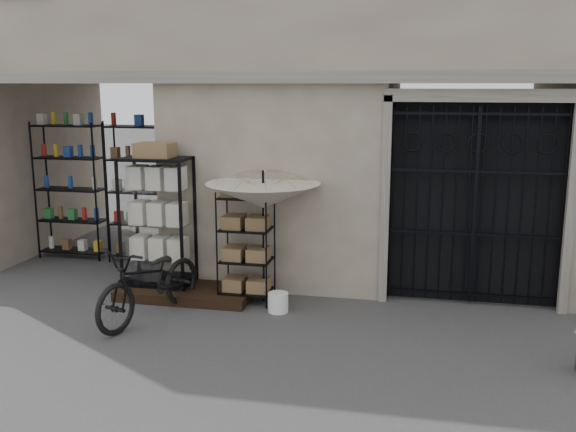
% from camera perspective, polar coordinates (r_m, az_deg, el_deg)
% --- Properties ---
extents(ground, '(80.00, 80.00, 0.00)m').
position_cam_1_polar(ground, '(7.87, 3.65, -11.97)').
color(ground, black).
rests_on(ground, ground).
extents(main_building, '(14.00, 4.00, 9.00)m').
position_cam_1_polar(main_building, '(11.27, 7.12, 18.45)').
color(main_building, tan).
rests_on(main_building, ground).
extents(shop_recess, '(3.00, 1.70, 3.00)m').
position_cam_1_polar(shop_recess, '(11.49, -16.85, 2.90)').
color(shop_recess, black).
rests_on(shop_recess, ground).
extents(shop_shelving, '(2.70, 0.50, 2.50)m').
position_cam_1_polar(shop_shelving, '(11.99, -15.85, 2.09)').
color(shop_shelving, black).
rests_on(shop_shelving, ground).
extents(iron_gate, '(2.50, 0.21, 3.00)m').
position_cam_1_polar(iron_gate, '(9.59, 16.21, 1.27)').
color(iron_gate, black).
rests_on(iron_gate, ground).
extents(step_platform, '(2.00, 0.90, 0.15)m').
position_cam_1_polar(step_platform, '(9.84, -9.03, -6.72)').
color(step_platform, black).
rests_on(step_platform, ground).
extents(display_cabinet, '(0.98, 0.63, 2.10)m').
position_cam_1_polar(display_cabinet, '(9.87, -11.48, -1.05)').
color(display_cabinet, black).
rests_on(display_cabinet, step_platform).
extents(wire_rack, '(0.88, 0.77, 1.66)m').
position_cam_1_polar(wire_rack, '(9.37, -3.73, -2.82)').
color(wire_rack, black).
rests_on(wire_rack, ground).
extents(market_umbrella, '(1.73, 1.75, 2.34)m').
position_cam_1_polar(market_umbrella, '(9.14, -2.23, 2.43)').
color(market_umbrella, black).
rests_on(market_umbrella, ground).
extents(white_bucket, '(0.36, 0.36, 0.28)m').
position_cam_1_polar(white_bucket, '(9.10, -0.88, -7.69)').
color(white_bucket, white).
rests_on(white_bucket, ground).
extents(bicycle, '(0.98, 1.22, 2.03)m').
position_cam_1_polar(bicycle, '(9.09, -11.95, -8.89)').
color(bicycle, black).
rests_on(bicycle, ground).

